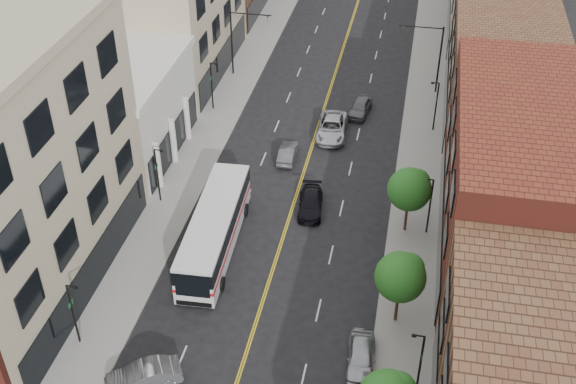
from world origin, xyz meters
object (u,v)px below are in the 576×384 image
Objects in this scene: car_angle_b at (143,376)px; car_lane_behind at (288,153)px; car_parked_far at (361,356)px; car_lane_a at (310,203)px; car_lane_b at (332,127)px; city_bus at (215,228)px; car_lane_c at (360,107)px.

car_angle_b is 1.16× the size of car_lane_behind.
car_parked_far reaches higher than car_lane_behind.
car_lane_b is (0.00, 12.11, 0.13)m from car_lane_a.
car_lane_behind is (2.99, 13.40, -1.32)m from city_bus.
city_bus reaches higher than car_angle_b.
city_bus is at bearing 139.51° from car_parked_far.
car_lane_b reaches higher than car_parked_far.
city_bus is at bearing -102.93° from car_lane_c.
car_parked_far is 32.47m from car_lane_c.
car_lane_c reaches higher than car_parked_far.
city_bus is 19.42m from car_lane_b.
car_lane_a is (3.31, -7.17, 0.02)m from car_lane_behind.
car_lane_behind is at bearing -126.74° from car_lane_b.
city_bus is 15.41m from car_parked_far.
car_lane_a is (6.31, 6.23, -1.30)m from city_bus.
city_bus is 8.96m from car_lane_a.
car_lane_c is at bearing 93.44° from car_parked_far.
car_lane_c is (2.19, 4.60, -0.07)m from car_lane_b.
car_parked_far is 0.99× the size of car_lane_c.
car_lane_b reaches higher than car_lane_behind.
city_bus is 3.32× the size of car_lane_behind.
car_lane_behind is 0.85× the size of car_lane_a.
car_parked_far is at bearing -76.04° from car_lane_c.
city_bus is at bearing 75.72° from car_lane_behind.
car_angle_b is 0.79× the size of car_lane_b.
car_angle_b is 0.99× the size of car_lane_a.
car_lane_behind is at bearing 108.96° from car_parked_far.
car_lane_a is 12.11m from car_lane_b.
city_bus is at bearing -111.87° from car_lane_b.
car_lane_b is at bearing -125.54° from car_lane_behind.
car_angle_b is at bearing -116.14° from car_lane_a.
car_lane_behind is 5.95m from car_lane_b.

